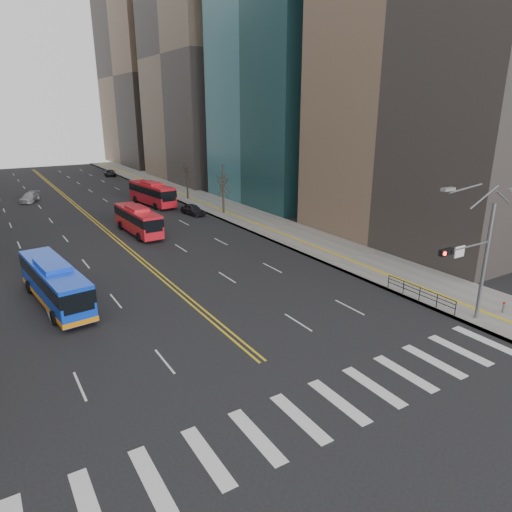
% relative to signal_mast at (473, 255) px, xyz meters
% --- Properties ---
extents(ground, '(220.00, 220.00, 0.00)m').
position_rel_signal_mast_xyz_m(ground, '(-13.77, -2.00, -4.86)').
color(ground, black).
extents(sidewalk_right, '(7.00, 130.00, 0.15)m').
position_rel_signal_mast_xyz_m(sidewalk_right, '(3.73, 43.00, -4.78)').
color(sidewalk_right, gray).
rests_on(sidewalk_right, ground).
extents(crosswalk, '(26.70, 4.00, 0.01)m').
position_rel_signal_mast_xyz_m(crosswalk, '(-13.77, -2.00, -4.85)').
color(crosswalk, silver).
rests_on(crosswalk, ground).
extents(centerline, '(0.55, 100.00, 0.01)m').
position_rel_signal_mast_xyz_m(centerline, '(-13.77, 53.00, -4.85)').
color(centerline, gold).
rests_on(centerline, ground).
extents(office_towers, '(83.00, 134.00, 58.00)m').
position_rel_signal_mast_xyz_m(office_towers, '(-13.64, 66.51, 19.07)').
color(office_towers, '#959597').
rests_on(office_towers, ground).
extents(signal_mast, '(5.37, 0.37, 9.39)m').
position_rel_signal_mast_xyz_m(signal_mast, '(0.00, 0.00, 0.00)').
color(signal_mast, slate).
rests_on(signal_mast, ground).
extents(pedestrian_railing, '(0.06, 6.06, 1.02)m').
position_rel_signal_mast_xyz_m(pedestrian_railing, '(0.53, 4.00, -4.03)').
color(pedestrian_railing, black).
rests_on(pedestrian_railing, sidewalk_right).
extents(street_trees, '(35.20, 47.20, 7.60)m').
position_rel_signal_mast_xyz_m(street_trees, '(-20.94, 32.55, 0.02)').
color(street_trees, '#30261D').
rests_on(street_trees, ground).
extents(blue_bus, '(3.46, 11.04, 3.19)m').
position_rel_signal_mast_xyz_m(blue_bus, '(-22.20, 17.74, -3.18)').
color(blue_bus, blue).
rests_on(blue_bus, ground).
extents(red_bus_near, '(2.75, 9.79, 3.12)m').
position_rel_signal_mast_xyz_m(red_bus_near, '(-10.92, 33.78, -3.11)').
color(red_bus_near, red).
rests_on(red_bus_near, ground).
extents(red_bus_far, '(3.63, 10.82, 3.38)m').
position_rel_signal_mast_xyz_m(red_bus_far, '(-3.99, 48.67, -2.97)').
color(red_bus_far, red).
rests_on(red_bus_far, ground).
extents(car_white, '(2.06, 4.23, 1.34)m').
position_rel_signal_mast_xyz_m(car_white, '(-22.56, 23.86, -4.19)').
color(car_white, silver).
rests_on(car_white, ground).
extents(car_dark_mid, '(2.29, 4.39, 1.43)m').
position_rel_signal_mast_xyz_m(car_dark_mid, '(-1.61, 39.55, -4.14)').
color(car_dark_mid, black).
rests_on(car_dark_mid, ground).
extents(car_silver, '(3.75, 5.12, 1.38)m').
position_rel_signal_mast_xyz_m(car_silver, '(-19.12, 60.88, -4.17)').
color(car_silver, '#939397').
rests_on(car_silver, ground).
extents(car_dark_far, '(2.85, 4.83, 1.26)m').
position_rel_signal_mast_xyz_m(car_dark_far, '(-1.27, 82.65, -4.23)').
color(car_dark_far, black).
rests_on(car_dark_far, ground).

